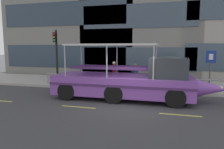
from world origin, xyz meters
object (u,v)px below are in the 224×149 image
(pedestrian_near_bow, at_px, (176,73))
(pedestrian_mid_left, at_px, (135,72))
(traffic_light_pole, at_px, (56,51))
(duck_tour_boat, at_px, (132,81))
(parking_sign, at_px, (211,64))
(pedestrian_mid_right, at_px, (114,70))

(pedestrian_near_bow, bearing_deg, pedestrian_mid_left, 179.36)
(traffic_light_pole, height_order, duck_tour_boat, traffic_light_pole)
(traffic_light_pole, relative_size, parking_sign, 1.58)
(pedestrian_mid_left, bearing_deg, duck_tour_boat, -85.46)
(parking_sign, distance_m, pedestrian_near_bow, 2.20)
(duck_tour_boat, xyz_separation_m, pedestrian_mid_left, (-0.25, 3.14, 0.11))
(pedestrian_near_bow, distance_m, pedestrian_mid_left, 2.79)
(duck_tour_boat, relative_size, pedestrian_near_bow, 5.55)
(duck_tour_boat, bearing_deg, parking_sign, 30.32)
(parking_sign, height_order, pedestrian_near_bow, parking_sign)
(traffic_light_pole, height_order, pedestrian_mid_right, traffic_light_pole)
(traffic_light_pole, relative_size, pedestrian_near_bow, 2.31)
(parking_sign, xyz_separation_m, pedestrian_near_bow, (-2.04, 0.43, -0.68))
(pedestrian_mid_left, xyz_separation_m, pedestrian_mid_right, (-1.67, 0.39, 0.06))
(parking_sign, relative_size, pedestrian_near_bow, 1.46)
(pedestrian_near_bow, bearing_deg, duck_tour_boat, -129.16)
(pedestrian_mid_right, bearing_deg, parking_sign, -7.48)
(traffic_light_pole, relative_size, duck_tour_boat, 0.42)
(duck_tour_boat, relative_size, pedestrian_mid_right, 5.69)
(traffic_light_pole, xyz_separation_m, pedestrian_near_bow, (8.66, 0.63, -1.39))
(traffic_light_pole, bearing_deg, pedestrian_mid_left, 6.38)
(traffic_light_pole, relative_size, pedestrian_mid_right, 2.37)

